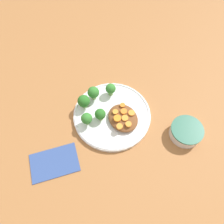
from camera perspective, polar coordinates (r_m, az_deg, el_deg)
The scene contains 18 objects.
ground_plane at distance 0.78m, azimuth 0.00°, elevation -1.09°, with size 4.00×4.00×0.00m, color #9E6638.
plate at distance 0.77m, azimuth 0.00°, elevation -0.74°, with size 0.27×0.27×0.02m.
dip_bowl at distance 0.77m, azimuth 18.81°, elevation -4.82°, with size 0.11×0.11×0.04m.
stew_mound at distance 0.75m, azimuth 2.89°, elevation -1.55°, with size 0.10×0.11×0.02m, color brown.
broccoli_floret_0 at distance 0.76m, azimuth -7.38°, elevation 2.78°, with size 0.04×0.04×0.06m.
broccoli_floret_1 at distance 0.79m, azimuth -0.36°, elevation 6.03°, with size 0.04×0.04×0.05m.
broccoli_floret_2 at distance 0.72m, azimuth -6.64°, elevation -1.74°, with size 0.04×0.04×0.05m.
broccoli_floret_3 at distance 0.78m, azimuth -4.88°, elevation 5.06°, with size 0.04×0.04×0.06m.
broccoli_floret_4 at distance 0.74m, azimuth -3.09°, elevation -0.64°, with size 0.04×0.04×0.05m.
carrot_slice_0 at distance 0.74m, azimuth 3.08°, elevation 0.16°, with size 0.02×0.02×0.01m, color orange.
carrot_slice_1 at distance 0.73m, azimuth 1.38°, elevation -1.67°, with size 0.03×0.03×0.01m, color orange.
carrot_slice_2 at distance 0.73m, azimuth 3.41°, elevation -1.59°, with size 0.02×0.02×0.00m, color orange.
carrot_slice_3 at distance 0.72m, azimuth 4.31°, elevation -3.19°, with size 0.02×0.02×0.01m, color orange.
carrot_slice_4 at distance 0.74m, azimuth 0.88°, elevation 0.06°, with size 0.02×0.02×0.00m, color orange.
carrot_slice_5 at distance 0.74m, azimuth 5.13°, elevation -0.24°, with size 0.02×0.02×0.00m, color orange.
carrot_slice_6 at distance 0.71m, azimuth 1.98°, elevation -3.78°, with size 0.02×0.02×0.01m, color orange.
carrot_slice_7 at distance 0.75m, azimuth 2.89°, elevation 1.66°, with size 0.02×0.02×0.00m, color orange.
napkin at distance 0.73m, azimuth -14.84°, elevation -12.63°, with size 0.17×0.13×0.01m.
Camera 1 is at (0.19, 0.33, 0.68)m, focal length 35.00 mm.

